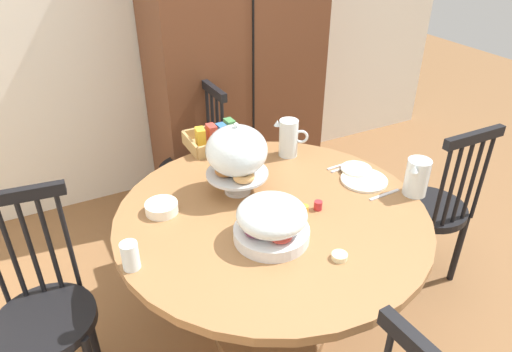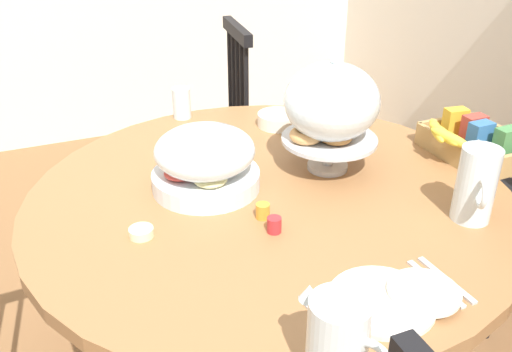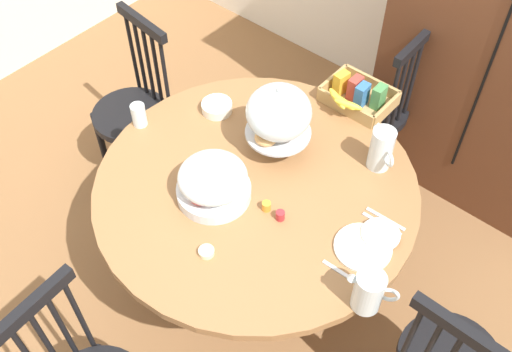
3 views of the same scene
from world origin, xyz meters
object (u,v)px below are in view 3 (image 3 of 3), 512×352
windsor_chair_far_side (375,111)px  drinking_glass (139,115)px  windsor_chair_near_window (134,112)px  orange_juice_pitcher (381,150)px  pastry_stand_with_dome (279,115)px  china_plate_large (363,247)px  butter_dish (206,252)px  fruit_platter_covered (212,182)px  milk_pitcher (368,292)px  china_plate_small (381,234)px  dining_table (256,211)px  cereal_bowl (217,107)px  cereal_basket (357,95)px

windsor_chair_far_side → drinking_glass: bearing=-120.9°
windsor_chair_near_window → orange_juice_pitcher: (1.28, 0.27, 0.38)m
windsor_chair_near_window → pastry_stand_with_dome: pastry_stand_with_dome is taller
windsor_chair_far_side → china_plate_large: bearing=-61.8°
pastry_stand_with_dome → drinking_glass: size_ratio=3.13×
china_plate_large → butter_dish: size_ratio=3.67×
fruit_platter_covered → orange_juice_pitcher: 0.71m
windsor_chair_near_window → pastry_stand_with_dome: size_ratio=2.83×
orange_juice_pitcher → milk_pitcher: bearing=-61.0°
drinking_glass → milk_pitcher: bearing=-4.4°
windsor_chair_near_window → windsor_chair_far_side: size_ratio=1.00×
windsor_chair_far_side → china_plate_small: 1.06m
dining_table → cereal_bowl: cereal_bowl is taller
pastry_stand_with_dome → windsor_chair_far_side: bearing=85.4°
windsor_chair_far_side → dining_table: bearing=-90.0°
china_plate_large → pastry_stand_with_dome: bearing=161.2°
china_plate_small → cereal_bowl: size_ratio=1.07×
milk_pitcher → windsor_chair_far_side: bearing=119.6°
windsor_chair_near_window → china_plate_small: (1.49, -0.03, 0.30)m
fruit_platter_covered → orange_juice_pitcher: size_ratio=1.53×
fruit_platter_covered → cereal_bowl: (-0.33, 0.38, -0.06)m
windsor_chair_far_side → cereal_bowl: 0.92m
milk_pitcher → drinking_glass: bearing=175.6°
orange_juice_pitcher → cereal_bowl: bearing=-165.2°
dining_table → milk_pitcher: (0.64, -0.17, 0.26)m
orange_juice_pitcher → butter_dish: size_ratio=3.26×
pastry_stand_with_dome → china_plate_large: bearing=-18.8°
drinking_glass → dining_table: bearing=6.4°
china_plate_small → china_plate_large: bearing=-103.2°
china_plate_small → drinking_glass: (-1.15, -0.18, 0.04)m
fruit_platter_covered → china_plate_large: 0.63m
windsor_chair_near_window → cereal_basket: windsor_chair_near_window is taller
china_plate_small → cereal_basket: bearing=131.2°
cereal_bowl → dining_table: bearing=-27.4°
cereal_basket → drinking_glass: cereal_basket is taller
china_plate_large → drinking_glass: bearing=-175.5°
dining_table → orange_juice_pitcher: 0.59m
china_plate_large → butter_dish: 0.59m
china_plate_large → orange_juice_pitcher: bearing=115.4°
windsor_chair_far_side → milk_pitcher: size_ratio=5.45×
orange_juice_pitcher → cereal_basket: size_ratio=0.62×
china_plate_large → drinking_glass: (-1.13, -0.09, 0.05)m
dining_table → fruit_platter_covered: 0.33m
orange_juice_pitcher → china_plate_large: size_ratio=0.89×
china_plate_small → drinking_glass: drinking_glass is taller
cereal_basket → china_plate_small: size_ratio=2.11×
drinking_glass → windsor_chair_far_side: bearing=59.1°
orange_juice_pitcher → milk_pitcher: orange_juice_pitcher is taller
drinking_glass → cereal_bowl: bearing=54.6°
china_plate_small → cereal_bowl: bearing=173.5°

